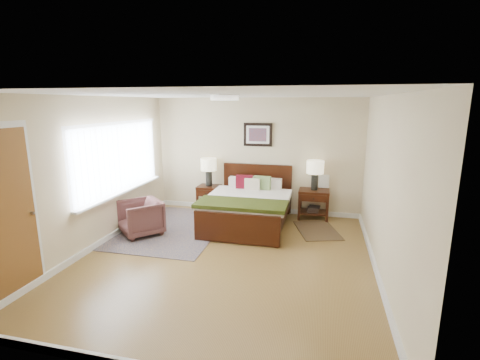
{
  "coord_description": "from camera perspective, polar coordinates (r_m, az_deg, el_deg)",
  "views": [
    {
      "loc": [
        1.4,
        -4.9,
        2.39
      ],
      "look_at": [
        -0.0,
        0.95,
        1.05
      ],
      "focal_mm": 26.0,
      "sensor_mm": 36.0,
      "label": 1
    }
  ],
  "objects": [
    {
      "name": "lamp_left",
      "position": [
        7.69,
        -5.17,
        2.18
      ],
      "size": [
        0.35,
        0.35,
        0.61
      ],
      "color": "black",
      "rests_on": "nightstand_left"
    },
    {
      "name": "wall_art",
      "position": [
        7.52,
        2.94,
        7.44
      ],
      "size": [
        0.62,
        0.05,
        0.5
      ],
      "color": "black",
      "rests_on": "back_wall"
    },
    {
      "name": "ceiling",
      "position": [
        5.1,
        -2.53,
        13.8
      ],
      "size": [
        4.5,
        5.0,
        0.02
      ],
      "primitive_type": "cube",
      "color": "white",
      "rests_on": "back_wall"
    },
    {
      "name": "door",
      "position": [
        4.98,
        -34.28,
        -5.02
      ],
      "size": [
        0.06,
        1.0,
        2.18
      ],
      "color": "silver",
      "rests_on": "ground"
    },
    {
      "name": "back_wall",
      "position": [
        7.62,
        2.74,
        3.94
      ],
      "size": [
        4.5,
        0.04,
        2.5
      ],
      "primitive_type": "cube",
      "color": "beige",
      "rests_on": "ground"
    },
    {
      "name": "front_wall",
      "position": [
        3.0,
        -15.73,
        -10.23
      ],
      "size": [
        4.5,
        0.04,
        2.5
      ],
      "primitive_type": "cube",
      "color": "beige",
      "rests_on": "ground"
    },
    {
      "name": "bed",
      "position": [
        6.85,
        1.38,
        -3.55
      ],
      "size": [
        1.63,
        1.97,
        1.06
      ],
      "color": "black",
      "rests_on": "ground"
    },
    {
      "name": "window",
      "position": [
        6.73,
        -19.03,
        3.22
      ],
      "size": [
        0.11,
        2.72,
        1.32
      ],
      "color": "silver",
      "rests_on": "left_wall"
    },
    {
      "name": "floor",
      "position": [
        5.63,
        -2.28,
        -12.57
      ],
      "size": [
        5.0,
        5.0,
        0.0
      ],
      "primitive_type": "plane",
      "color": "brown",
      "rests_on": "ground"
    },
    {
      "name": "lamp_right",
      "position": [
        7.29,
        12.23,
        1.69
      ],
      "size": [
        0.35,
        0.35,
        0.61
      ],
      "color": "black",
      "rests_on": "nightstand_right"
    },
    {
      "name": "nightstand_right",
      "position": [
        7.43,
        11.99,
        -3.38
      ],
      "size": [
        0.62,
        0.47,
        0.62
      ],
      "color": "black",
      "rests_on": "ground"
    },
    {
      "name": "right_wall",
      "position": [
        5.1,
        22.72,
        -1.33
      ],
      "size": [
        0.04,
        5.0,
        2.5
      ],
      "primitive_type": "cube",
      "color": "beige",
      "rests_on": "ground"
    },
    {
      "name": "ceil_fixture",
      "position": [
        5.1,
        -2.53,
        13.4
      ],
      "size": [
        0.44,
        0.44,
        0.08
      ],
      "color": "white",
      "rests_on": "ceiling"
    },
    {
      "name": "nightstand_left",
      "position": [
        7.79,
        -5.13,
        -1.85
      ],
      "size": [
        0.49,
        0.44,
        0.58
      ],
      "color": "black",
      "rests_on": "ground"
    },
    {
      "name": "armchair",
      "position": [
        6.68,
        -15.99,
        -5.95
      ],
      "size": [
        0.99,
        0.99,
        0.65
      ],
      "primitive_type": "imported",
      "rotation": [
        0.0,
        0.0,
        -0.74
      ],
      "color": "brown",
      "rests_on": "ground"
    },
    {
      "name": "left_wall",
      "position": [
        6.21,
        -22.79,
        1.0
      ],
      "size": [
        0.04,
        5.0,
        2.5
      ],
      "primitive_type": "cube",
      "color": "beige",
      "rests_on": "ground"
    },
    {
      "name": "rug_persian",
      "position": [
        6.93,
        -10.9,
        -7.79
      ],
      "size": [
        1.83,
        2.57,
        0.01
      ],
      "primitive_type": "cube",
      "rotation": [
        0.0,
        0.0,
        0.01
      ],
      "color": "#0C1D40",
      "rests_on": "ground"
    },
    {
      "name": "rug_navy",
      "position": [
        6.87,
        12.55,
        -8.05
      ],
      "size": [
        0.99,
        1.22,
        0.01
      ],
      "primitive_type": "cube",
      "rotation": [
        0.0,
        0.0,
        0.3
      ],
      "color": "black",
      "rests_on": "ground"
    }
  ]
}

